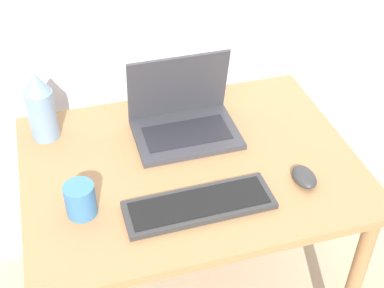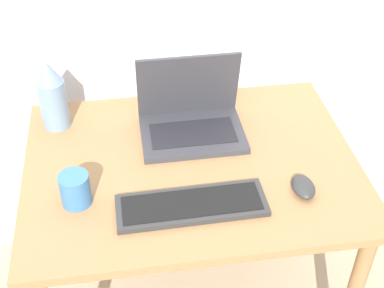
% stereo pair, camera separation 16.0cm
% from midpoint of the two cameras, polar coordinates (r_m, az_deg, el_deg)
% --- Properties ---
extents(desk, '(1.05, 0.78, 0.76)m').
position_cam_midpoint_polar(desk, '(1.76, 2.54, -4.49)').
color(desk, olive).
rests_on(desk, ground_plane).
extents(laptop, '(0.34, 0.25, 0.26)m').
position_cam_midpoint_polar(laptop, '(1.78, 2.44, 2.86)').
color(laptop, '#333338').
rests_on(laptop, desk).
extents(keyboard, '(0.43, 0.14, 0.02)m').
position_cam_midpoint_polar(keyboard, '(1.53, 2.96, -6.68)').
color(keyboard, '#2D2D2D').
rests_on(keyboard, desk).
extents(mouse, '(0.07, 0.10, 0.03)m').
position_cam_midpoint_polar(mouse, '(1.63, 14.56, -4.57)').
color(mouse, '#2D2D2D').
rests_on(mouse, desk).
extents(vase, '(0.09, 0.09, 0.25)m').
position_cam_midpoint_polar(vase, '(1.81, -12.28, 5.02)').
color(vase, slate).
rests_on(vase, desk).
extents(mug, '(0.09, 0.09, 0.10)m').
position_cam_midpoint_polar(mug, '(1.54, -9.47, -4.92)').
color(mug, teal).
rests_on(mug, desk).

